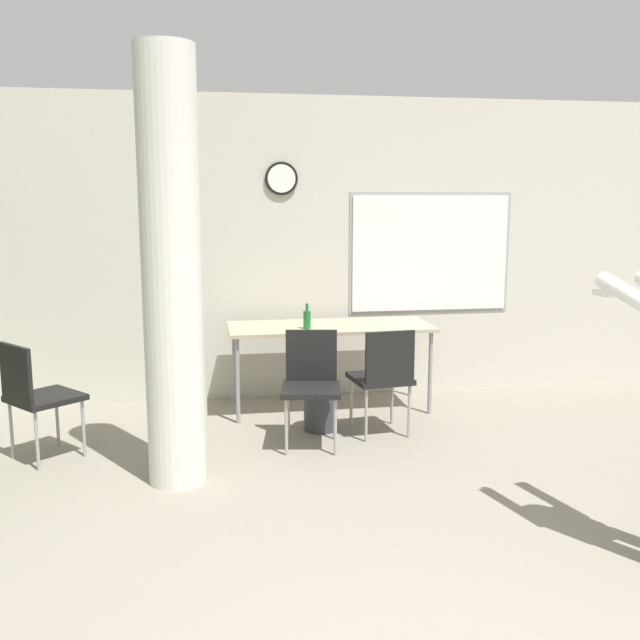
% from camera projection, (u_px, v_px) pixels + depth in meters
% --- Properties ---
extents(wall_back, '(8.00, 0.15, 2.80)m').
position_uv_depth(wall_back, '(284.00, 249.00, 6.69)').
color(wall_back, beige).
rests_on(wall_back, ground_plane).
extents(support_pillar, '(0.38, 0.38, 2.80)m').
position_uv_depth(support_pillar, '(172.00, 273.00, 4.55)').
color(support_pillar, silver).
rests_on(support_pillar, ground_plane).
extents(folding_table, '(1.79, 0.71, 0.76)m').
position_uv_depth(folding_table, '(330.00, 331.00, 6.31)').
color(folding_table, tan).
rests_on(folding_table, ground_plane).
extents(bottle_on_table, '(0.07, 0.07, 0.22)m').
position_uv_depth(bottle_on_table, '(307.00, 319.00, 6.10)').
color(bottle_on_table, '#1E6B2D').
rests_on(bottle_on_table, folding_table).
extents(waste_bin, '(0.27, 0.27, 0.31)m').
position_uv_depth(waste_bin, '(321.00, 411.00, 5.81)').
color(waste_bin, '#38383D').
rests_on(waste_bin, ground_plane).
extents(chair_table_front, '(0.51, 0.51, 0.87)m').
position_uv_depth(chair_table_front, '(311.00, 380.00, 5.41)').
color(chair_table_front, black).
rests_on(chair_table_front, ground_plane).
extents(chair_near_pillar, '(0.62, 0.62, 0.87)m').
position_uv_depth(chair_near_pillar, '(36.00, 392.00, 5.07)').
color(chair_near_pillar, black).
rests_on(chair_near_pillar, ground_plane).
extents(chair_table_right, '(0.49, 0.49, 0.87)m').
position_uv_depth(chair_table_right, '(383.00, 373.00, 5.61)').
color(chair_table_right, black).
rests_on(chair_table_right, ground_plane).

